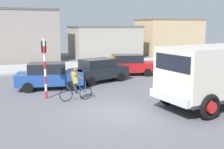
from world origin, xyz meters
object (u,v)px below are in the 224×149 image
at_px(truck_foreground, 213,72).
at_px(pedestrian_near_kerb, 112,62).
at_px(car_red_near, 99,70).
at_px(car_far_side, 49,76).
at_px(traffic_light_pole, 44,60).
at_px(cyclist, 76,84).
at_px(car_white_mid, 129,65).

distance_m(truck_foreground, pedestrian_near_kerb, 10.72).
xyz_separation_m(car_red_near, pedestrian_near_kerb, (2.26, 3.14, 0.03)).
distance_m(car_far_side, pedestrian_near_kerb, 7.01).
bearing_deg(truck_foreground, car_red_near, 112.41).
bearing_deg(car_far_side, traffic_light_pole, -104.05).
relative_size(car_far_side, pedestrian_near_kerb, 2.63).
bearing_deg(car_far_side, cyclist, -75.53).
bearing_deg(cyclist, car_white_mid, 44.39).
height_order(cyclist, car_far_side, cyclist).
xyz_separation_m(truck_foreground, cyclist, (-5.77, 3.46, -0.80)).
xyz_separation_m(car_white_mid, car_far_side, (-6.63, -2.46, 0.00)).
relative_size(cyclist, traffic_light_pole, 0.54).
height_order(car_red_near, car_far_side, same).
xyz_separation_m(car_red_near, car_far_side, (-3.50, -0.84, 0.00)).
relative_size(truck_foreground, traffic_light_pole, 1.78).
bearing_deg(truck_foreground, traffic_light_pole, 147.60).
xyz_separation_m(cyclist, car_far_side, (-0.83, 3.22, -0.05)).
bearing_deg(car_red_near, car_far_side, -166.50).
xyz_separation_m(truck_foreground, traffic_light_pole, (-7.14, 4.53, 0.40)).
bearing_deg(traffic_light_pole, cyclist, -38.18).
xyz_separation_m(cyclist, car_red_near, (2.67, 4.06, -0.05)).
xyz_separation_m(truck_foreground, pedestrian_near_kerb, (-0.84, 10.66, -0.82)).
bearing_deg(traffic_light_pole, truck_foreground, -32.40).
distance_m(car_white_mid, pedestrian_near_kerb, 1.75).
distance_m(traffic_light_pole, car_white_mid, 8.61).
bearing_deg(car_white_mid, traffic_light_pole, -147.28).
xyz_separation_m(truck_foreground, car_white_mid, (0.03, 9.14, -0.85)).
distance_m(truck_foreground, car_red_near, 8.18).
bearing_deg(traffic_light_pole, car_far_side, 75.95).
relative_size(truck_foreground, cyclist, 3.29).
relative_size(car_red_near, car_far_side, 1.01).
height_order(truck_foreground, car_far_side, truck_foreground).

